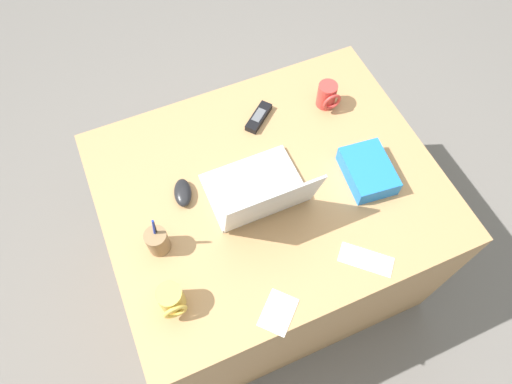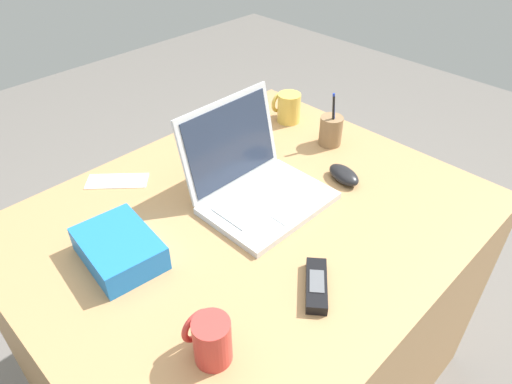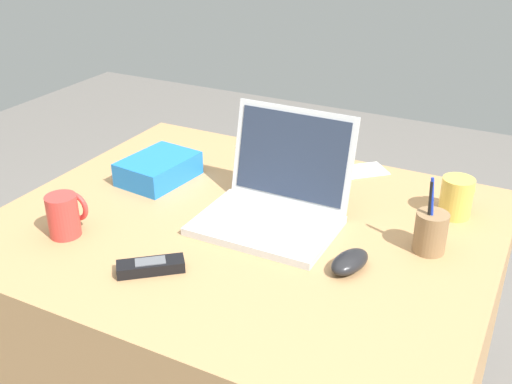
{
  "view_description": "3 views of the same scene",
  "coord_description": "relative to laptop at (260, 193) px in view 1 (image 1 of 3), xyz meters",
  "views": [
    {
      "loc": [
        0.36,
        0.71,
        2.13
      ],
      "look_at": [
        0.07,
        0.03,
        0.8
      ],
      "focal_mm": 32.36,
      "sensor_mm": 36.0,
      "label": 1
    },
    {
      "loc": [
        -0.63,
        -0.65,
        1.52
      ],
      "look_at": [
        0.04,
        0.03,
        0.79
      ],
      "focal_mm": 32.55,
      "sensor_mm": 36.0,
      "label": 2
    },
    {
      "loc": [
        0.6,
        -1.11,
        1.47
      ],
      "look_at": [
        0.03,
        -0.01,
        0.84
      ],
      "focal_mm": 42.75,
      "sensor_mm": 36.0,
      "label": 3
    }
  ],
  "objects": [
    {
      "name": "paper_note_near_laptop",
      "position": [
        -0.22,
        0.33,
        -0.05
      ],
      "size": [
        0.17,
        0.16,
        0.0
      ],
      "primitive_type": "cube",
      "rotation": [
        0.0,
        0.0,
        -0.75
      ],
      "color": "white",
      "rests_on": "desk"
    },
    {
      "name": "laptop",
      "position": [
        0.0,
        0.0,
        0.0
      ],
      "size": [
        0.32,
        0.29,
        0.25
      ],
      "color": "silver",
      "rests_on": "desk"
    },
    {
      "name": "coffee_mug_tall",
      "position": [
        0.38,
        0.22,
        -0.0
      ],
      "size": [
        0.08,
        0.09,
        0.1
      ],
      "color": "#E0BC4C",
      "rests_on": "desk"
    },
    {
      "name": "cordless_phone",
      "position": [
        -0.13,
        -0.31,
        -0.04
      ],
      "size": [
        0.13,
        0.12,
        0.03
      ],
      "color": "black",
      "rests_on": "desk"
    },
    {
      "name": "computer_mouse",
      "position": [
        0.23,
        -0.12,
        -0.03
      ],
      "size": [
        0.08,
        0.12,
        0.04
      ],
      "primitive_type": "ellipsoid",
      "rotation": [
        0.0,
        0.0,
        -0.25
      ],
      "color": "black",
      "rests_on": "desk"
    },
    {
      "name": "desk",
      "position": [
        -0.06,
        -0.04,
        -0.43
      ],
      "size": [
        1.15,
        0.94,
        0.75
      ],
      "primitive_type": "cube",
      "color": "tan",
      "rests_on": "ground"
    },
    {
      "name": "paper_note_left",
      "position": [
        0.1,
        0.37,
        -0.05
      ],
      "size": [
        0.15,
        0.15,
        0.0
      ],
      "primitive_type": "cube",
      "rotation": [
        0.0,
        0.0,
        0.75
      ],
      "color": "white",
      "rests_on": "desk"
    },
    {
      "name": "pen_holder",
      "position": [
        0.36,
        0.03,
        -0.0
      ],
      "size": [
        0.07,
        0.07,
        0.18
      ],
      "color": "olive",
      "rests_on": "desk"
    },
    {
      "name": "ground_plane",
      "position": [
        -0.06,
        -0.04,
        -0.81
      ],
      "size": [
        6.0,
        6.0,
        0.0
      ],
      "primitive_type": "plane",
      "color": "slate"
    },
    {
      "name": "coffee_mug_white",
      "position": [
        -0.39,
        -0.28,
        -0.0
      ],
      "size": [
        0.07,
        0.08,
        0.1
      ],
      "color": "#C63833",
      "rests_on": "desk"
    },
    {
      "name": "snack_bag",
      "position": [
        -0.38,
        0.06,
        -0.02
      ],
      "size": [
        0.17,
        0.21,
        0.06
      ],
      "primitive_type": "cube",
      "rotation": [
        0.0,
        0.0,
        -0.11
      ],
      "color": "blue",
      "rests_on": "desk"
    }
  ]
}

